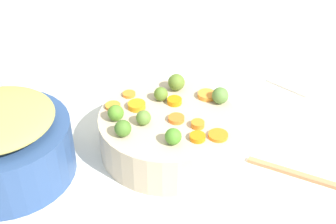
# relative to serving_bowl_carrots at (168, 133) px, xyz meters

# --- Properties ---
(tabletop) EXTENTS (2.40, 2.40, 0.02)m
(tabletop) POSITION_rel_serving_bowl_carrots_xyz_m (-0.01, 0.05, -0.05)
(tabletop) COLOR silver
(tabletop) RESTS_ON ground
(serving_bowl_carrots) EXTENTS (0.28, 0.28, 0.08)m
(serving_bowl_carrots) POSITION_rel_serving_bowl_carrots_xyz_m (0.00, 0.00, 0.00)
(serving_bowl_carrots) COLOR #C3AE90
(serving_bowl_carrots) RESTS_ON tabletop
(metal_pot) EXTENTS (0.26, 0.26, 0.11)m
(metal_pot) POSITION_rel_serving_bowl_carrots_xyz_m (0.28, -0.15, 0.01)
(metal_pot) COLOR navy
(metal_pot) RESTS_ON tabletop
(carrot_slice_0) EXTENTS (0.03, 0.03, 0.01)m
(carrot_slice_0) POSITION_rel_serving_bowl_carrots_xyz_m (0.07, -0.10, 0.05)
(carrot_slice_0) COLOR orange
(carrot_slice_0) RESTS_ON serving_bowl_carrots
(carrot_slice_1) EXTENTS (0.04, 0.04, 0.01)m
(carrot_slice_1) POSITION_rel_serving_bowl_carrots_xyz_m (-0.02, 0.06, 0.05)
(carrot_slice_1) COLOR orange
(carrot_slice_1) RESTS_ON serving_bowl_carrots
(carrot_slice_2) EXTENTS (0.05, 0.05, 0.01)m
(carrot_slice_2) POSITION_rel_serving_bowl_carrots_xyz_m (-0.03, 0.11, 0.05)
(carrot_slice_2) COLOR orange
(carrot_slice_2) RESTS_ON serving_bowl_carrots
(carrot_slice_3) EXTENTS (0.04, 0.04, 0.01)m
(carrot_slice_3) POSITION_rel_serving_bowl_carrots_xyz_m (0.03, -0.06, 0.05)
(carrot_slice_3) COLOR orange
(carrot_slice_3) RESTS_ON serving_bowl_carrots
(carrot_slice_4) EXTENTS (0.04, 0.04, 0.01)m
(carrot_slice_4) POSITION_rel_serving_bowl_carrots_xyz_m (-0.11, 0.00, 0.05)
(carrot_slice_4) COLOR orange
(carrot_slice_4) RESTS_ON serving_bowl_carrots
(carrot_slice_5) EXTENTS (0.04, 0.04, 0.01)m
(carrot_slice_5) POSITION_rel_serving_bowl_carrots_xyz_m (-0.00, 0.02, 0.05)
(carrot_slice_5) COLOR orange
(carrot_slice_5) RESTS_ON serving_bowl_carrots
(carrot_slice_6) EXTENTS (0.04, 0.04, 0.01)m
(carrot_slice_6) POSITION_rel_serving_bowl_carrots_xyz_m (-0.04, -0.03, 0.05)
(carrot_slice_6) COLOR orange
(carrot_slice_6) RESTS_ON serving_bowl_carrots
(carrot_slice_7) EXTENTS (0.03, 0.03, 0.01)m
(carrot_slice_7) POSITION_rel_serving_bowl_carrots_xyz_m (0.01, -0.11, 0.05)
(carrot_slice_7) COLOR orange
(carrot_slice_7) RESTS_ON serving_bowl_carrots
(carrot_slice_8) EXTENTS (0.04, 0.04, 0.01)m
(carrot_slice_8) POSITION_rel_serving_bowl_carrots_xyz_m (0.01, 0.09, 0.05)
(carrot_slice_8) COLOR orange
(carrot_slice_8) RESTS_ON serving_bowl_carrots
(brussels_sprout_0) EXTENTS (0.03, 0.03, 0.03)m
(brussels_sprout_0) POSITION_rel_serving_bowl_carrots_xyz_m (0.10, -0.01, 0.06)
(brussels_sprout_0) COLOR #467226
(brussels_sprout_0) RESTS_ON serving_bowl_carrots
(brussels_sprout_1) EXTENTS (0.03, 0.03, 0.03)m
(brussels_sprout_1) POSITION_rel_serving_bowl_carrots_xyz_m (0.05, -0.01, 0.06)
(brussels_sprout_1) COLOR #5B8033
(brussels_sprout_1) RESTS_ON serving_bowl_carrots
(brussels_sprout_2) EXTENTS (0.03, 0.03, 0.03)m
(brussels_sprout_2) POSITION_rel_serving_bowl_carrots_xyz_m (0.09, -0.06, 0.06)
(brussels_sprout_2) COLOR #518927
(brussels_sprout_2) RESTS_ON serving_bowl_carrots
(brussels_sprout_3) EXTENTS (0.03, 0.03, 0.03)m
(brussels_sprout_3) POSITION_rel_serving_bowl_carrots_xyz_m (-0.11, 0.03, 0.06)
(brussels_sprout_3) COLOR #557C37
(brussels_sprout_3) RESTS_ON serving_bowl_carrots
(brussels_sprout_4) EXTENTS (0.04, 0.04, 0.04)m
(brussels_sprout_4) POSITION_rel_serving_bowl_carrots_xyz_m (-0.08, -0.06, 0.06)
(brussels_sprout_4) COLOR #5A7729
(brussels_sprout_4) RESTS_ON serving_bowl_carrots
(brussels_sprout_5) EXTENTS (0.03, 0.03, 0.03)m
(brussels_sprout_5) POSITION_rel_serving_bowl_carrots_xyz_m (0.05, 0.07, 0.06)
(brussels_sprout_5) COLOR #488427
(brussels_sprout_5) RESTS_ON serving_bowl_carrots
(brussels_sprout_6) EXTENTS (0.03, 0.03, 0.03)m
(brussels_sprout_6) POSITION_rel_serving_bowl_carrots_xyz_m (-0.03, -0.05, 0.06)
(brussels_sprout_6) COLOR #567728
(brussels_sprout_6) RESTS_ON serving_bowl_carrots
(casserole_dish) EXTENTS (0.20, 0.20, 0.08)m
(casserole_dish) POSITION_rel_serving_bowl_carrots_xyz_m (0.10, -0.44, -0.00)
(casserole_dish) COLOR white
(casserole_dish) RESTS_ON tabletop
(dish_towel) EXTENTS (0.15, 0.13, 0.01)m
(dish_towel) POSITION_rel_serving_bowl_carrots_xyz_m (-0.44, 0.01, -0.04)
(dish_towel) COLOR silver
(dish_towel) RESTS_ON tabletop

